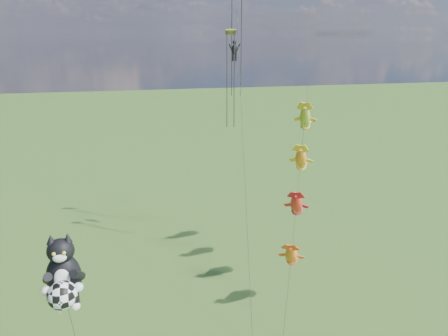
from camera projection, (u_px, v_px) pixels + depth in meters
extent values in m
ellipsoid|color=black|center=(64.00, 277.00, 24.43)|extent=(2.40, 2.22, 2.80)
ellipsoid|color=black|center=(61.00, 251.00, 23.86)|extent=(1.90, 1.83, 1.42)
cone|color=black|center=(51.00, 239.00, 23.55)|extent=(0.65, 0.65, 0.52)
cone|color=black|center=(68.00, 238.00, 23.73)|extent=(0.65, 0.65, 0.52)
ellipsoid|color=white|center=(60.00, 258.00, 23.37)|extent=(0.82, 0.63, 0.51)
ellipsoid|color=white|center=(62.00, 279.00, 23.74)|extent=(0.93, 0.66, 1.15)
sphere|color=gold|center=(54.00, 254.00, 23.17)|extent=(0.21, 0.21, 0.21)
sphere|color=gold|center=(64.00, 253.00, 23.28)|extent=(0.21, 0.21, 0.21)
sphere|color=white|center=(46.00, 291.00, 23.46)|extent=(0.52, 0.52, 0.52)
sphere|color=white|center=(78.00, 287.00, 23.81)|extent=(0.52, 0.52, 0.52)
sphere|color=white|center=(59.00, 308.00, 24.77)|extent=(0.56, 0.56, 0.56)
sphere|color=white|center=(75.00, 306.00, 24.95)|extent=(0.56, 0.56, 0.56)
sphere|color=white|center=(62.00, 295.00, 23.46)|extent=(1.60, 1.60, 1.60)
cylinder|color=black|center=(297.00, 196.00, 35.39)|extent=(7.05, 14.21, 16.02)
ellipsoid|color=orange|center=(291.00, 255.00, 33.20)|extent=(2.02, 2.79, 2.66)
ellipsoid|color=#E54019|center=(296.00, 204.00, 35.06)|extent=(2.02, 2.79, 2.66)
ellipsoid|color=red|center=(301.00, 159.00, 36.92)|extent=(2.02, 2.79, 2.66)
ellipsoid|color=green|center=(305.00, 118.00, 38.79)|extent=(2.02, 2.79, 2.66)
cylinder|color=black|center=(244.00, 154.00, 34.88)|extent=(2.97, 16.84, 22.70)
cube|color=green|center=(231.00, 32.00, 37.29)|extent=(1.00, 0.69, 0.48)
cylinder|color=black|center=(227.00, 82.00, 38.46)|extent=(0.08, 0.08, 8.44)
cylinder|color=black|center=(234.00, 82.00, 38.60)|extent=(0.08, 0.08, 8.44)
cylinder|color=black|center=(232.00, 47.00, 40.56)|extent=(0.08, 0.08, 9.49)
cylinder|color=black|center=(241.00, 47.00, 40.74)|extent=(0.08, 0.08, 9.49)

